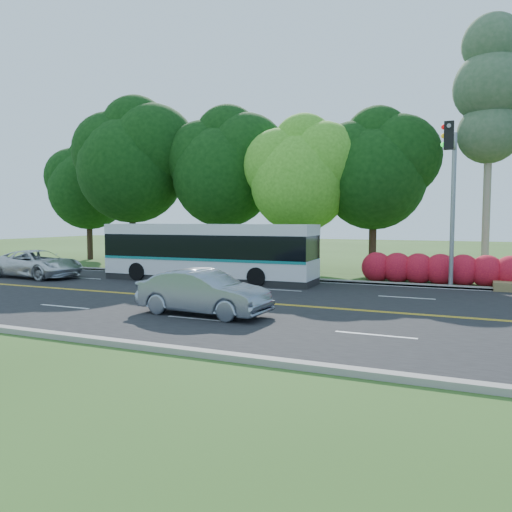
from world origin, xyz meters
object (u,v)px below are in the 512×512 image
at_px(transit_bus, 208,253).
at_px(sedan, 203,292).
at_px(traffic_signal, 452,182).
at_px(suv, 37,264).

relative_size(transit_bus, sedan, 2.46).
height_order(traffic_signal, sedan, traffic_signal).
height_order(sedan, suv, sedan).
bearing_deg(transit_bus, traffic_signal, 0.54).
xyz_separation_m(transit_bus, sedan, (4.16, -7.87, -0.68)).
height_order(transit_bus, suv, transit_bus).
bearing_deg(suv, sedan, -108.26).
height_order(traffic_signal, transit_bus, traffic_signal).
bearing_deg(sedan, suv, 71.16).
height_order(transit_bus, sedan, transit_bus).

